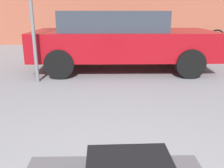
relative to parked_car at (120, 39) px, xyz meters
name	(u,v)px	position (x,y,z in m)	size (l,w,h in m)	color
parked_car	(120,39)	(0.00, 0.00, 0.00)	(4.31, 1.93, 1.42)	maroon
bollard_kerb_near	(185,45)	(2.24, 1.97, -0.43)	(0.23, 0.23, 0.67)	#383838
bollard_kerb_mid	(223,45)	(3.50, 1.97, -0.43)	(0.23, 0.23, 0.67)	#383838
no_parking_sign	(31,7)	(-1.78, -1.10, 0.73)	(0.48, 0.16, 2.41)	slate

